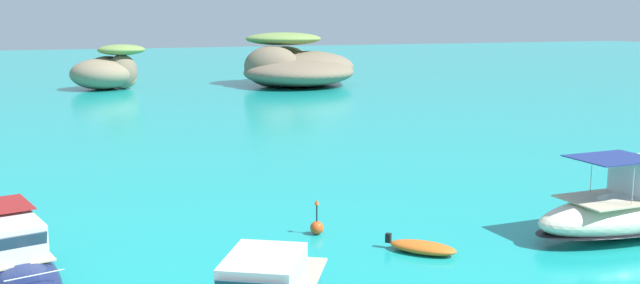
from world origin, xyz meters
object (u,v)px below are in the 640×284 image
Objects in this scene: islet_large at (296,67)px; channel_buoy at (317,226)px; islet_small at (109,71)px; motorboat_navy at (13,265)px; dinghy_tender at (422,247)px.

channel_buoy is (-22.21, -62.31, -2.08)m from islet_large.
motorboat_navy is at bearing -98.35° from islet_small.
channel_buoy is at bearing -109.62° from islet_large.
islet_large is 15.56× the size of channel_buoy.
islet_small is 7.37× the size of channel_buoy.
channel_buoy reaches higher than dinghy_tender.
islet_large is 8.61× the size of dinghy_tender.
dinghy_tender is (4.42, -69.42, -1.99)m from islet_small.
motorboat_navy is at bearing -171.67° from channel_buoy.
islet_large is 2.11× the size of islet_small.
channel_buoy is (1.57, -65.74, -1.88)m from islet_small.
channel_buoy is at bearing 8.33° from motorboat_navy.
islet_large is 68.80m from dinghy_tender.
islet_small is 69.59m from dinghy_tender.
motorboat_navy is 3.18× the size of dinghy_tender.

